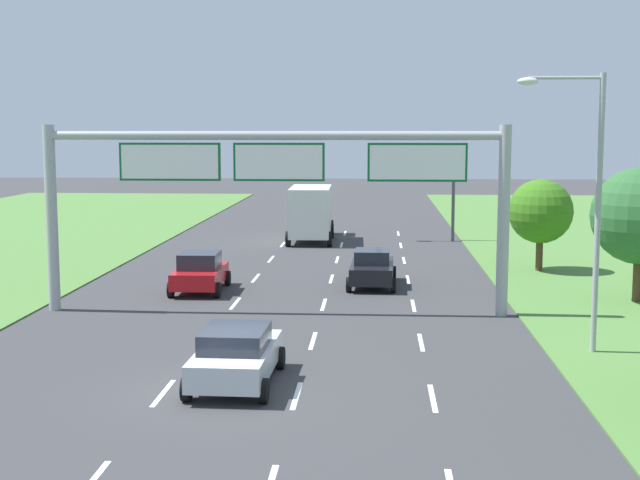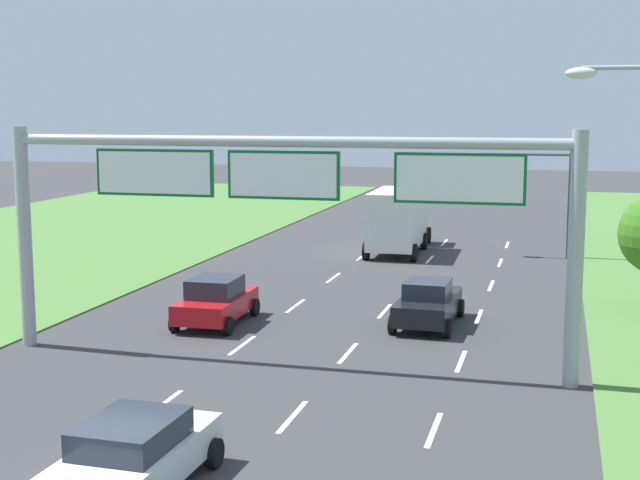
# 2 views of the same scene
# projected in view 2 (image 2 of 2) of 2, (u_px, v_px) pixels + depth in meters

# --- Properties ---
(lane_dashes_inner_left) EXTENTS (0.14, 56.40, 0.01)m
(lane_dashes_inner_left) POSITION_uv_depth(u_px,v_px,m) (207.00, 372.00, 25.74)
(lane_dashes_inner_left) COLOR white
(lane_dashes_inner_left) RESTS_ON ground_plane
(lane_dashes_inner_right) EXTENTS (0.14, 56.40, 0.01)m
(lane_dashes_inner_right) POSITION_uv_depth(u_px,v_px,m) (323.00, 381.00, 24.84)
(lane_dashes_inner_right) COLOR white
(lane_dashes_inner_right) RESTS_ON ground_plane
(lane_dashes_slip) EXTENTS (0.14, 56.40, 0.01)m
(lane_dashes_slip) POSITION_uv_depth(u_px,v_px,m) (449.00, 391.00, 23.94)
(lane_dashes_slip) COLOR white
(lane_dashes_slip) RESTS_ON ground_plane
(car_near_red) EXTENTS (2.28, 4.39, 1.57)m
(car_near_red) POSITION_uv_depth(u_px,v_px,m) (134.00, 455.00, 17.45)
(car_near_red) COLOR silver
(car_near_red) RESTS_ON ground_plane
(car_lead_silver) EXTENTS (2.18, 4.34, 1.62)m
(car_lead_silver) POSITION_uv_depth(u_px,v_px,m) (428.00, 303.00, 31.19)
(car_lead_silver) COLOR black
(car_lead_silver) RESTS_ON ground_plane
(car_mid_lane) EXTENTS (2.22, 4.08, 1.67)m
(car_mid_lane) POSITION_uv_depth(u_px,v_px,m) (216.00, 301.00, 31.40)
(car_mid_lane) COLOR red
(car_mid_lane) RESTS_ON ground_plane
(box_truck) EXTENTS (2.81, 7.63, 3.35)m
(box_truck) POSITION_uv_depth(u_px,v_px,m) (399.00, 218.00, 47.11)
(box_truck) COLOR silver
(box_truck) RESTS_ON ground_plane
(sign_gantry) EXTENTS (17.24, 0.44, 7.00)m
(sign_gantry) POSITION_uv_depth(u_px,v_px,m) (282.00, 197.00, 25.78)
(sign_gantry) COLOR #9EA0A5
(sign_gantry) RESTS_ON ground_plane
(traffic_light_mast) EXTENTS (4.76, 0.49, 5.60)m
(traffic_light_mast) POSITION_uv_depth(u_px,v_px,m) (531.00, 182.00, 45.25)
(traffic_light_mast) COLOR #47494F
(traffic_light_mast) RESTS_ON ground_plane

